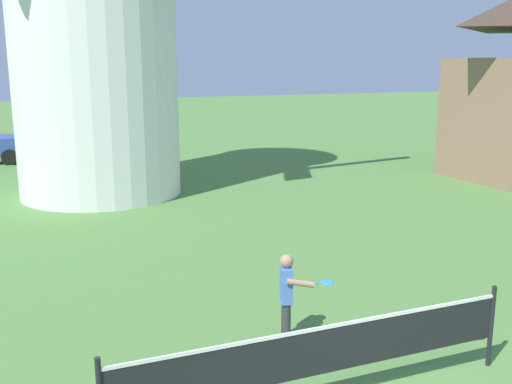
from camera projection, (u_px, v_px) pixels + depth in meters
name	position (u px, v px, depth m)	size (l,w,h in m)	color
tennis_net	(322.00, 351.00, 6.75)	(5.01, 0.06, 1.10)	black
player_far	(288.00, 292.00, 8.38)	(0.71, 0.67, 1.27)	#333338
stray_ball	(477.00, 330.00, 8.55)	(0.24, 0.24, 0.24)	silver
parked_car_blue	(49.00, 140.00, 23.78)	(4.36, 2.33, 1.56)	#334C99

